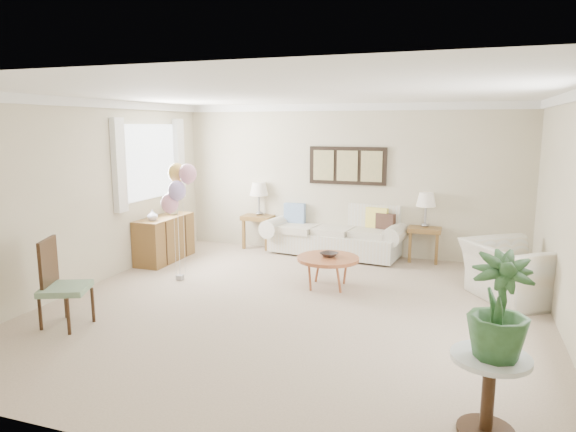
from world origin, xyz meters
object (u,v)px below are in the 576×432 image
object	(u,v)px
sofa	(336,234)
armchair	(515,272)
balloon_cluster	(178,186)
accent_chair	(60,281)
coffee_table	(328,259)

from	to	relation	value
sofa	armchair	size ratio (longest dim) A/B	2.21
balloon_cluster	accent_chair	bearing A→B (deg)	-101.04
coffee_table	armchair	bearing A→B (deg)	6.53
coffee_table	accent_chair	bearing A→B (deg)	-137.04
armchair	accent_chair	xyz separation A→B (m)	(-4.90, -2.60, 0.14)
accent_chair	armchair	bearing A→B (deg)	27.92
accent_chair	balloon_cluster	distance (m)	2.16
coffee_table	balloon_cluster	size ratio (longest dim) A/B	0.51
armchair	balloon_cluster	bearing A→B (deg)	65.74
accent_chair	balloon_cluster	bearing A→B (deg)	78.96
armchair	coffee_table	bearing A→B (deg)	64.04
sofa	coffee_table	bearing A→B (deg)	-79.61
sofa	accent_chair	world-z (taller)	accent_chair
coffee_table	armchair	size ratio (longest dim) A/B	0.75
accent_chair	coffee_table	bearing A→B (deg)	42.96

